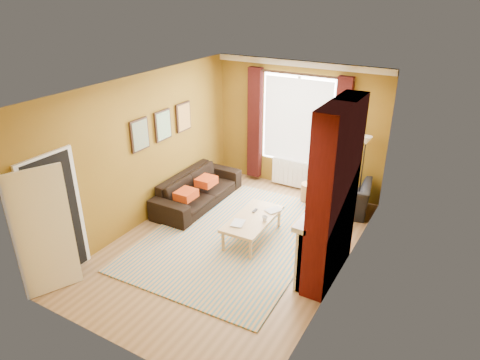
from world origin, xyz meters
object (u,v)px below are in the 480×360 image
at_px(wicker_stool, 308,193).
at_px(floor_lamp, 364,153).
at_px(armchair, 342,197).
at_px(coffee_table, 252,220).
at_px(sofa, 198,189).

height_order(wicker_stool, floor_lamp, floor_lamp).
xyz_separation_m(armchair, coffee_table, (-1.09, -1.77, 0.05)).
bearing_deg(armchair, floor_lamp, -140.40).
bearing_deg(wicker_stool, floor_lamp, 11.33).
height_order(sofa, coffee_table, sofa).
height_order(armchair, coffee_table, armchair).
xyz_separation_m(coffee_table, floor_lamp, (1.34, 2.08, 0.84)).
relative_size(coffee_table, wicker_stool, 3.32).
bearing_deg(floor_lamp, sofa, -154.27).
relative_size(armchair, coffee_table, 0.78).
bearing_deg(coffee_table, sofa, 156.86).
relative_size(sofa, armchair, 2.13).
height_order(sofa, floor_lamp, floor_lamp).
height_order(coffee_table, wicker_stool, coffee_table).
bearing_deg(coffee_table, floor_lamp, 55.62).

